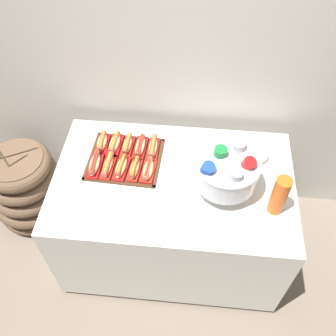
{
  "coord_description": "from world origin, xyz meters",
  "views": [
    {
      "loc": [
        0.09,
        -1.26,
        2.39
      ],
      "look_at": [
        -0.03,
        0.02,
        0.82
      ],
      "focal_mm": 40.64,
      "sensor_mm": 36.0,
      "label": 1
    }
  ],
  "objects": [
    {
      "name": "punch_bowl",
      "position": [
        0.27,
        -0.03,
        0.9
      ],
      "size": [
        0.34,
        0.34,
        0.26
      ],
      "color": "silver",
      "rests_on": "buffet_table"
    },
    {
      "name": "hot_dog_7",
      "position": [
        -0.28,
        0.2,
        0.78
      ],
      "size": [
        0.07,
        0.16,
        0.06
      ],
      "color": "red",
      "rests_on": "serving_tray"
    },
    {
      "name": "hot_dog_0",
      "position": [
        -0.44,
        0.04,
        0.78
      ],
      "size": [
        0.07,
        0.18,
        0.06
      ],
      "color": "#B21414",
      "rests_on": "serving_tray"
    },
    {
      "name": "cup_stack",
      "position": [
        0.53,
        -0.14,
        0.87
      ],
      "size": [
        0.08,
        0.08,
        0.24
      ],
      "color": "#EA5B19",
      "rests_on": "buffet_table"
    },
    {
      "name": "hot_dog_5",
      "position": [
        -0.43,
        0.2,
        0.78
      ],
      "size": [
        0.07,
        0.16,
        0.06
      ],
      "color": "#B21414",
      "rests_on": "serving_tray"
    },
    {
      "name": "buffet_table",
      "position": [
        0.0,
        0.0,
        0.39
      ],
      "size": [
        1.32,
        0.82,
        0.75
      ],
      "color": "white",
      "rests_on": "ground_plane"
    },
    {
      "name": "hot_dog_1",
      "position": [
        -0.36,
        0.04,
        0.78
      ],
      "size": [
        0.07,
        0.18,
        0.06
      ],
      "color": "red",
      "rests_on": "serving_tray"
    },
    {
      "name": "hot_dog_6",
      "position": [
        -0.36,
        0.2,
        0.78
      ],
      "size": [
        0.08,
        0.19,
        0.06
      ],
      "color": "red",
      "rests_on": "serving_tray"
    },
    {
      "name": "back_wall",
      "position": [
        0.0,
        0.55,
        1.3
      ],
      "size": [
        6.0,
        0.1,
        2.6
      ],
      "primitive_type": "cube",
      "color": "silver",
      "rests_on": "ground_plane"
    },
    {
      "name": "floor_vase",
      "position": [
        -1.02,
        0.2,
        0.28
      ],
      "size": [
        0.53,
        0.53,
        1.13
      ],
      "color": "brown",
      "rests_on": "ground_plane"
    },
    {
      "name": "hot_dog_9",
      "position": [
        -0.13,
        0.19,
        0.79
      ],
      "size": [
        0.06,
        0.18,
        0.06
      ],
      "color": "red",
      "rests_on": "serving_tray"
    },
    {
      "name": "ground_plane",
      "position": [
        0.0,
        0.0,
        0.0
      ],
      "size": [
        10.0,
        10.0,
        0.0
      ],
      "primitive_type": "plane",
      "color": "#7A6B5B"
    },
    {
      "name": "hot_dog_8",
      "position": [
        -0.21,
        0.19,
        0.78
      ],
      "size": [
        0.07,
        0.18,
        0.06
      ],
      "color": "#B21414",
      "rests_on": "serving_tray"
    },
    {
      "name": "serving_tray",
      "position": [
        -0.29,
        0.12,
        0.75
      ],
      "size": [
        0.42,
        0.38,
        0.01
      ],
      "color": "#472B19",
      "rests_on": "buffet_table"
    },
    {
      "name": "hot_dog_2",
      "position": [
        -0.29,
        0.03,
        0.78
      ],
      "size": [
        0.08,
        0.18,
        0.06
      ],
      "color": "red",
      "rests_on": "serving_tray"
    },
    {
      "name": "donut",
      "position": [
        0.46,
        0.22,
        0.77
      ],
      "size": [
        0.14,
        0.14,
        0.04
      ],
      "color": "silver",
      "rests_on": "buffet_table"
    },
    {
      "name": "hot_dog_4",
      "position": [
        -0.14,
        0.03,
        0.78
      ],
      "size": [
        0.08,
        0.16,
        0.06
      ],
      "color": "red",
      "rests_on": "serving_tray"
    },
    {
      "name": "hot_dog_3",
      "position": [
        -0.21,
        0.03,
        0.78
      ],
      "size": [
        0.07,
        0.17,
        0.06
      ],
      "color": "red",
      "rests_on": "serving_tray"
    }
  ]
}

